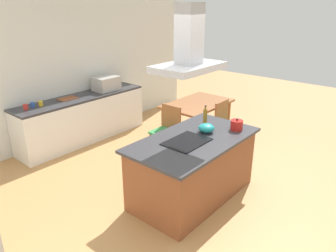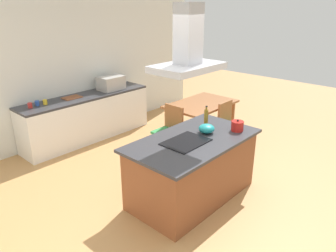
% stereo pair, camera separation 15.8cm
% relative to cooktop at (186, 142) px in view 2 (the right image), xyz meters
% --- Properties ---
extents(ground, '(16.00, 16.00, 0.00)m').
position_rel_cooktop_xyz_m(ground, '(0.16, 1.50, -0.91)').
color(ground, tan).
extents(wall_back, '(7.20, 0.10, 2.70)m').
position_rel_cooktop_xyz_m(wall_back, '(0.16, 3.25, 0.44)').
color(wall_back, silver).
rests_on(wall_back, ground).
extents(kitchen_island, '(1.88, 1.04, 0.90)m').
position_rel_cooktop_xyz_m(kitchen_island, '(0.16, 0.00, -0.45)').
color(kitchen_island, brown).
rests_on(kitchen_island, ground).
extents(cooktop, '(0.60, 0.44, 0.01)m').
position_rel_cooktop_xyz_m(cooktop, '(0.00, 0.00, 0.00)').
color(cooktop, black).
rests_on(cooktop, kitchen_island).
extents(tea_kettle, '(0.23, 0.18, 0.17)m').
position_rel_cooktop_xyz_m(tea_kettle, '(0.81, -0.28, 0.07)').
color(tea_kettle, '#B21E19').
rests_on(tea_kettle, kitchen_island).
extents(olive_oil_bottle, '(0.06, 0.06, 0.30)m').
position_rel_cooktop_xyz_m(olive_oil_bottle, '(0.70, 0.19, 0.12)').
color(olive_oil_bottle, olive).
rests_on(olive_oil_bottle, kitchen_island).
extents(mixing_bowl, '(0.23, 0.23, 0.12)m').
position_rel_cooktop_xyz_m(mixing_bowl, '(0.45, 0.00, 0.06)').
color(mixing_bowl, teal).
rests_on(mixing_bowl, kitchen_island).
extents(back_counter, '(2.70, 0.62, 0.90)m').
position_rel_cooktop_xyz_m(back_counter, '(0.39, 2.88, -0.46)').
color(back_counter, white).
rests_on(back_counter, ground).
extents(countertop_microwave, '(0.50, 0.38, 0.28)m').
position_rel_cooktop_xyz_m(countertop_microwave, '(1.03, 2.88, 0.13)').
color(countertop_microwave, '#B2AFAA').
rests_on(countertop_microwave, back_counter).
extents(coffee_mug_red, '(0.08, 0.08, 0.09)m').
position_rel_cooktop_xyz_m(coffee_mug_red, '(-0.70, 2.93, 0.04)').
color(coffee_mug_red, red).
rests_on(coffee_mug_red, back_counter).
extents(coffee_mug_blue, '(0.08, 0.08, 0.09)m').
position_rel_cooktop_xyz_m(coffee_mug_blue, '(-0.55, 2.96, 0.04)').
color(coffee_mug_blue, '#2D56B2').
rests_on(coffee_mug_blue, back_counter).
extents(coffee_mug_yellow, '(0.08, 0.08, 0.09)m').
position_rel_cooktop_xyz_m(coffee_mug_yellow, '(-0.43, 2.92, 0.04)').
color(coffee_mug_yellow, gold).
rests_on(coffee_mug_yellow, back_counter).
extents(cutting_board, '(0.34, 0.24, 0.02)m').
position_rel_cooktop_xyz_m(cutting_board, '(0.12, 2.93, 0.00)').
color(cutting_board, brown).
rests_on(cutting_board, back_counter).
extents(dining_table, '(1.40, 0.90, 0.75)m').
position_rel_cooktop_xyz_m(dining_table, '(1.93, 1.20, -0.24)').
color(dining_table, '#995B33').
rests_on(dining_table, ground).
extents(chair_at_left_end, '(0.42, 0.42, 0.89)m').
position_rel_cooktop_xyz_m(chair_at_left_end, '(1.01, 1.20, -0.40)').
color(chair_at_left_end, '#33934C').
rests_on(chair_at_left_end, ground).
extents(chair_facing_island, '(0.42, 0.42, 0.89)m').
position_rel_cooktop_xyz_m(chair_facing_island, '(1.93, 0.53, -0.40)').
color(chair_facing_island, '#33934C').
rests_on(chair_facing_island, ground).
extents(range_hood, '(0.90, 0.55, 0.78)m').
position_rel_cooktop_xyz_m(range_hood, '(0.00, 0.00, 1.20)').
color(range_hood, '#ADADB2').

